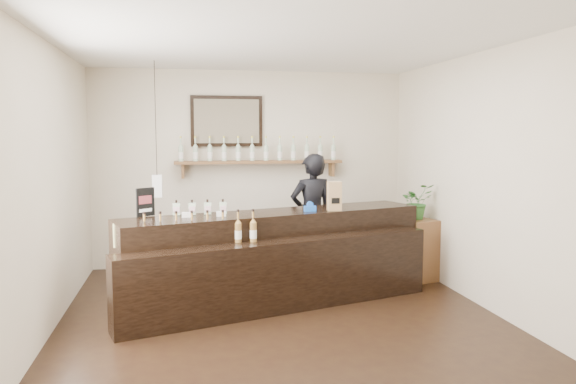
{
  "coord_description": "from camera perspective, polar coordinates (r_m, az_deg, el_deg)",
  "views": [
    {
      "loc": [
        -0.99,
        -5.6,
        1.91
      ],
      "look_at": [
        0.2,
        0.7,
        1.24
      ],
      "focal_mm": 35.0,
      "sensor_mm": 36.0,
      "label": 1
    }
  ],
  "objects": [
    {
      "name": "ground",
      "position": [
        6.0,
        -0.7,
        -12.58
      ],
      "size": [
        5.0,
        5.0,
        0.0
      ],
      "primitive_type": "plane",
      "color": "black",
      "rests_on": "ground"
    },
    {
      "name": "room_shell",
      "position": [
        5.69,
        -0.72,
        3.91
      ],
      "size": [
        5.0,
        5.0,
        5.0
      ],
      "color": "beige",
      "rests_on": "ground"
    },
    {
      "name": "back_wall_decor",
      "position": [
        8.02,
        -4.73,
        4.87
      ],
      "size": [
        2.66,
        0.96,
        1.69
      ],
      "color": "brown",
      "rests_on": "ground"
    },
    {
      "name": "counter",
      "position": [
        6.42,
        -1.14,
        -6.94
      ],
      "size": [
        3.64,
        1.98,
        1.18
      ],
      "color": "black",
      "rests_on": "ground"
    },
    {
      "name": "promo_sign",
      "position": [
        6.29,
        -14.29,
        -1.0
      ],
      "size": [
        0.19,
        0.15,
        0.31
      ],
      "color": "black",
      "rests_on": "counter"
    },
    {
      "name": "paper_bag",
      "position": [
        6.57,
        4.73,
        -0.42
      ],
      "size": [
        0.16,
        0.12,
        0.34
      ],
      "color": "#A4864F",
      "rests_on": "counter"
    },
    {
      "name": "tape_dispenser",
      "position": [
        6.49,
        2.25,
        -1.59
      ],
      "size": [
        0.14,
        0.06,
        0.12
      ],
      "color": "blue",
      "rests_on": "counter"
    },
    {
      "name": "side_cabinet",
      "position": [
        7.58,
        12.8,
        -5.67
      ],
      "size": [
        0.53,
        0.63,
        0.8
      ],
      "color": "brown",
      "rests_on": "ground"
    },
    {
      "name": "potted_plant",
      "position": [
        7.48,
        12.91,
        -0.94
      ],
      "size": [
        0.48,
        0.44,
        0.46
      ],
      "primitive_type": "imported",
      "rotation": [
        0.0,
        0.0,
        0.21
      ],
      "color": "#2E6729",
      "rests_on": "side_cabinet"
    },
    {
      "name": "shopkeeper",
      "position": [
        7.41,
        2.43,
        -1.61
      ],
      "size": [
        0.75,
        0.57,
        1.86
      ],
      "primitive_type": "imported",
      "rotation": [
        0.0,
        0.0,
        3.33
      ],
      "color": "black",
      "rests_on": "ground"
    }
  ]
}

